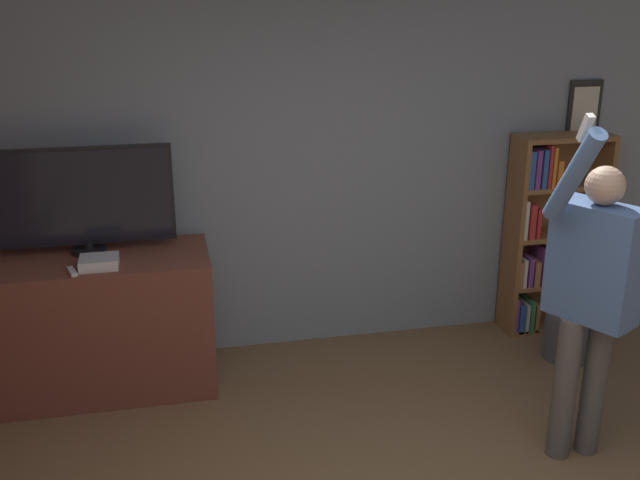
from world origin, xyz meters
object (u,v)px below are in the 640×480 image
at_px(person, 593,287).
at_px(waste_bin, 568,336).
at_px(television, 84,199).
at_px(game_console, 99,262).
at_px(bookshelf, 545,235).

xyz_separation_m(person, waste_bin, (0.57, 1.06, -0.86)).
distance_m(television, game_console, 0.44).
bearing_deg(person, bookshelf, 130.76).
bearing_deg(television, bookshelf, 2.17).
xyz_separation_m(game_console, waste_bin, (3.17, -0.10, -0.78)).
xyz_separation_m(television, person, (2.68, -1.45, -0.25)).
bearing_deg(waste_bin, game_console, 178.12).
relative_size(bookshelf, waste_bin, 4.44).
relative_size(game_console, waste_bin, 0.68).
bearing_deg(bookshelf, person, -110.87).
bearing_deg(television, person, -28.41).
bearing_deg(person, television, -146.78).
relative_size(television, bookshelf, 0.73).
bearing_deg(waste_bin, bookshelf, 86.40).
height_order(game_console, person, person).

